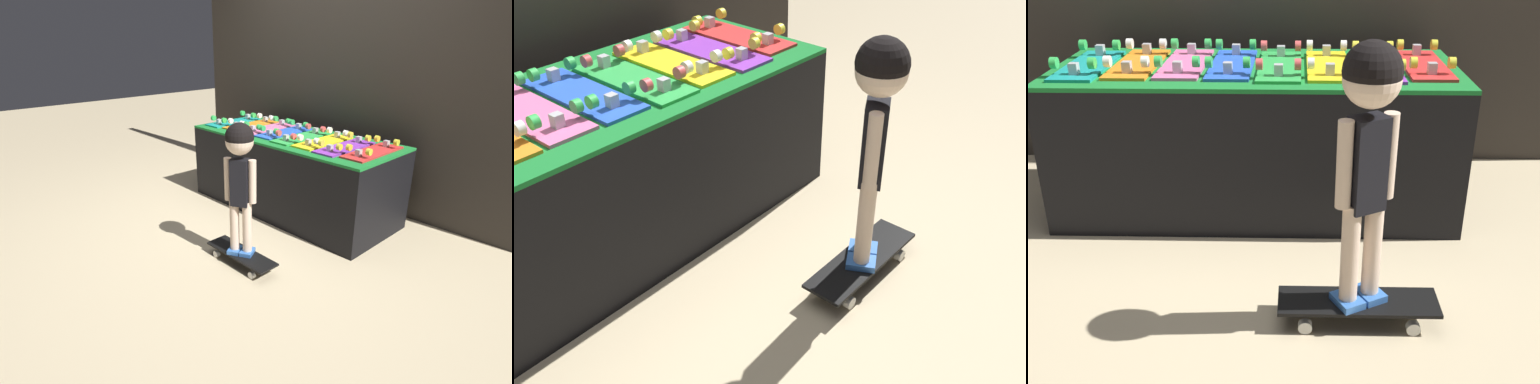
{
  "view_description": "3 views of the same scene",
  "coord_description": "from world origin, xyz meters",
  "views": [
    {
      "loc": [
        2.38,
        -2.18,
        1.59
      ],
      "look_at": [
        0.27,
        -0.19,
        0.44
      ],
      "focal_mm": 28.0,
      "sensor_mm": 36.0,
      "label": 1
    },
    {
      "loc": [
        -1.32,
        -1.49,
        1.72
      ],
      "look_at": [
        0.25,
        -0.15,
        0.37
      ],
      "focal_mm": 42.0,
      "sensor_mm": 36.0,
      "label": 2
    },
    {
      "loc": [
        0.2,
        -2.36,
        1.42
      ],
      "look_at": [
        0.15,
        -0.17,
        0.38
      ],
      "focal_mm": 42.0,
      "sensor_mm": 36.0,
      "label": 3
    }
  ],
  "objects": [
    {
      "name": "skateboard_teal_on_rack",
      "position": [
        -0.81,
        0.51,
        0.74
      ],
      "size": [
        0.2,
        0.6,
        0.09
      ],
      "color": "teal",
      "rests_on": "display_rack"
    },
    {
      "name": "skateboard_blue_on_rack",
      "position": [
        -0.12,
        0.54,
        0.74
      ],
      "size": [
        0.2,
        0.6,
        0.09
      ],
      "color": "blue",
      "rests_on": "display_rack"
    },
    {
      "name": "child",
      "position": [
        0.44,
        -0.5,
        0.77
      ],
      "size": [
        0.22,
        0.2,
        0.96
      ],
      "rotation": [
        0.0,
        0.0,
        0.5
      ],
      "color": "#3870C6",
      "rests_on": "skateboard_on_floor"
    },
    {
      "name": "skateboard_green_on_rack",
      "position": [
        0.12,
        0.5,
        0.74
      ],
      "size": [
        0.2,
        0.6,
        0.09
      ],
      "color": "green",
      "rests_on": "display_rack"
    },
    {
      "name": "skateboard_pink_on_rack",
      "position": [
        -0.35,
        0.55,
        0.74
      ],
      "size": [
        0.2,
        0.6,
        0.09
      ],
      "color": "pink",
      "rests_on": "display_rack"
    },
    {
      "name": "skateboard_orange_on_rack",
      "position": [
        -0.58,
        0.54,
        0.74
      ],
      "size": [
        0.2,
        0.6,
        0.09
      ],
      "color": "orange",
      "rests_on": "display_rack"
    },
    {
      "name": "skateboard_yellow_on_rack",
      "position": [
        0.35,
        0.52,
        0.74
      ],
      "size": [
        0.2,
        0.6,
        0.09
      ],
      "color": "yellow",
      "rests_on": "display_rack"
    },
    {
      "name": "skateboard_on_floor",
      "position": [
        0.44,
        -0.5,
        0.07
      ],
      "size": [
        0.6,
        0.18,
        0.09
      ],
      "color": "black",
      "rests_on": "ground_plane"
    },
    {
      "name": "display_rack",
      "position": [
        0.0,
        0.53,
        0.36
      ],
      "size": [
        1.96,
        0.82,
        0.72
      ],
      "color": "black",
      "rests_on": "ground_plane"
    },
    {
      "name": "skateboard_purple_on_rack",
      "position": [
        0.58,
        0.51,
        0.74
      ],
      "size": [
        0.2,
        0.6,
        0.09
      ],
      "color": "purple",
      "rests_on": "display_rack"
    },
    {
      "name": "skateboard_red_on_rack",
      "position": [
        0.81,
        0.55,
        0.74
      ],
      "size": [
        0.2,
        0.6,
        0.09
      ],
      "color": "red",
      "rests_on": "display_rack"
    },
    {
      "name": "ground_plane",
      "position": [
        0.0,
        0.0,
        0.0
      ],
      "size": [
        16.0,
        16.0,
        0.0
      ],
      "primitive_type": "plane",
      "color": "beige"
    }
  ]
}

